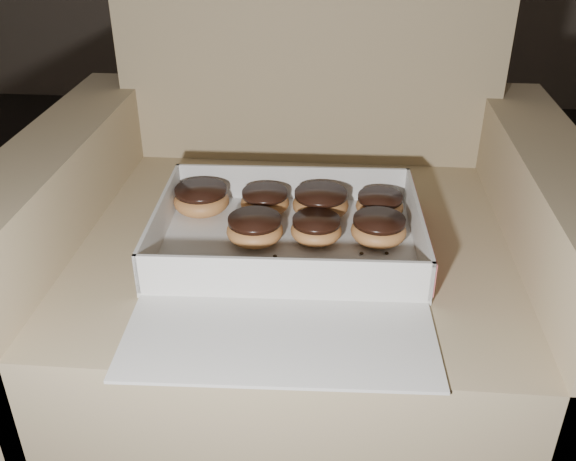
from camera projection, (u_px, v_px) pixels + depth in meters
The scene contains 14 objects.
armchair at pixel (298, 274), 1.25m from camera, with size 0.98×0.82×1.02m.
bakery_box at pixel (289, 252), 1.03m from camera, with size 0.45×0.52×0.07m.
donut_a at pixel (255, 229), 1.06m from camera, with size 0.09×0.09×0.05m.
donut_b at pixel (265, 201), 1.15m from camera, with size 0.09×0.09×0.04m.
donut_c at pixel (321, 203), 1.14m from camera, with size 0.10×0.10×0.05m.
donut_d at pixel (316, 229), 1.06m from camera, with size 0.09×0.09×0.04m.
donut_e at pixel (380, 205), 1.14m from camera, with size 0.08×0.08×0.04m.
donut_f at pixel (201, 199), 1.15m from camera, with size 0.10×0.10×0.05m.
donut_g at pixel (379, 229), 1.06m from camera, with size 0.09×0.09×0.05m.
crumb_a at pixel (361, 253), 1.04m from camera, with size 0.01×0.01×0.00m, color black.
crumb_b at pixel (275, 256), 1.03m from camera, with size 0.01×0.01×0.00m, color black.
crumb_c at pixel (279, 268), 1.00m from camera, with size 0.01×0.01×0.00m, color black.
crumb_d at pixel (156, 271), 0.99m from camera, with size 0.01×0.01×0.00m, color black.
crumb_e at pixel (387, 253), 1.04m from camera, with size 0.01×0.01×0.00m, color black.
Camera 1 is at (0.64, -0.79, 1.01)m, focal length 40.00 mm.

